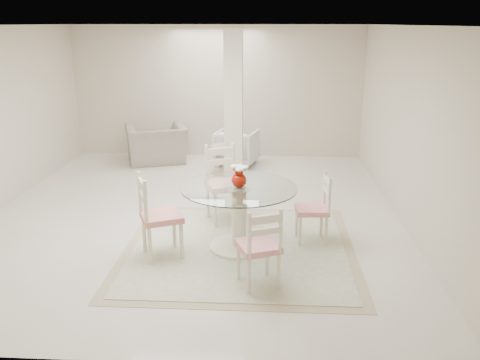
# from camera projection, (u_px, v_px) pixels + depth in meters

# --- Properties ---
(ground) EXTENTS (7.00, 7.00, 0.00)m
(ground) POSITION_uv_depth(u_px,v_px,m) (195.00, 213.00, 7.61)
(ground) COLOR silver
(ground) RESTS_ON ground
(room_shell) EXTENTS (6.02, 7.02, 2.71)m
(room_shell) POSITION_uv_depth(u_px,v_px,m) (191.00, 89.00, 7.06)
(room_shell) COLOR beige
(room_shell) RESTS_ON ground
(column) EXTENTS (0.30, 0.30, 2.70)m
(column) POSITION_uv_depth(u_px,v_px,m) (234.00, 110.00, 8.42)
(column) COLOR beige
(column) RESTS_ON ground
(area_rug) EXTENTS (2.89, 2.89, 0.02)m
(area_rug) POSITION_uv_depth(u_px,v_px,m) (239.00, 248.00, 6.41)
(area_rug) COLOR tan
(area_rug) RESTS_ON ground
(dining_table) EXTENTS (1.42, 1.42, 0.82)m
(dining_table) POSITION_uv_depth(u_px,v_px,m) (239.00, 218.00, 6.29)
(dining_table) COLOR #F6E9CA
(dining_table) RESTS_ON ground
(red_vase) EXTENTS (0.22, 0.20, 0.28)m
(red_vase) POSITION_uv_depth(u_px,v_px,m) (239.00, 176.00, 6.12)
(red_vase) COLOR #A21504
(red_vase) RESTS_ON dining_table
(dining_chair_east) EXTENTS (0.44, 0.44, 1.01)m
(dining_chair_east) POSITION_uv_depth(u_px,v_px,m) (317.00, 204.00, 6.45)
(dining_chair_east) COLOR beige
(dining_chair_east) RESTS_ON ground
(dining_chair_north) EXTENTS (0.63, 0.63, 1.20)m
(dining_chair_north) POSITION_uv_depth(u_px,v_px,m) (223.00, 178.00, 7.18)
(dining_chair_north) COLOR #EFE6C4
(dining_chair_north) RESTS_ON ground
(dining_chair_west) EXTENTS (0.60, 0.60, 1.15)m
(dining_chair_west) POSITION_uv_depth(u_px,v_px,m) (155.00, 211.00, 6.01)
(dining_chair_west) COLOR #F0E9C5
(dining_chair_west) RESTS_ON ground
(dining_chair_south) EXTENTS (0.53, 0.53, 1.03)m
(dining_chair_south) POSITION_uv_depth(u_px,v_px,m) (261.00, 242.00, 5.30)
(dining_chair_south) COLOR beige
(dining_chair_south) RESTS_ON ground
(recliner_taupe) EXTENTS (1.42, 1.33, 0.75)m
(recliner_taupe) POSITION_uv_depth(u_px,v_px,m) (156.00, 144.00, 10.29)
(recliner_taupe) COLOR gray
(recliner_taupe) RESTS_ON ground
(armchair_white) EXTENTS (0.92, 0.94, 0.71)m
(armchair_white) POSITION_uv_depth(u_px,v_px,m) (237.00, 147.00, 10.13)
(armchair_white) COLOR white
(armchair_white) RESTS_ON ground
(side_table) EXTENTS (0.52, 0.52, 0.54)m
(side_table) POSITION_uv_depth(u_px,v_px,m) (224.00, 161.00, 9.55)
(side_table) COLOR #D6A784
(side_table) RESTS_ON ground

